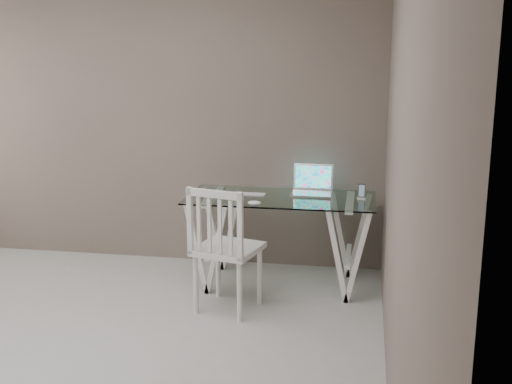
% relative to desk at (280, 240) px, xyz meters
% --- Properties ---
extents(room, '(4.50, 4.52, 2.71)m').
position_rel_desk_xyz_m(room, '(-1.24, -1.73, 1.33)').
color(room, '#AAA7A3').
rests_on(room, ground).
extents(desk, '(1.50, 0.70, 0.75)m').
position_rel_desk_xyz_m(desk, '(0.00, 0.00, 0.00)').
color(desk, silver).
rests_on(desk, ground).
extents(chair, '(0.53, 0.53, 0.96)m').
position_rel_desk_xyz_m(chair, '(-0.34, -0.62, 0.15)').
color(chair, white).
rests_on(chair, ground).
extents(laptop, '(0.33, 0.30, 0.22)m').
position_rel_desk_xyz_m(laptop, '(0.24, 0.18, 0.42)').
color(laptop, silver).
rests_on(laptop, desk).
extents(keyboard, '(0.28, 0.12, 0.01)m').
position_rel_desk_xyz_m(keyboard, '(-0.27, 0.03, 0.37)').
color(keyboard, silver).
rests_on(keyboard, desk).
extents(mouse, '(0.10, 0.06, 0.03)m').
position_rel_desk_xyz_m(mouse, '(-0.16, -0.29, 0.38)').
color(mouse, white).
rests_on(mouse, desk).
extents(phone_dock, '(0.06, 0.06, 0.12)m').
position_rel_desk_xyz_m(phone_dock, '(0.64, 0.04, 0.40)').
color(phone_dock, white).
rests_on(phone_dock, desk).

